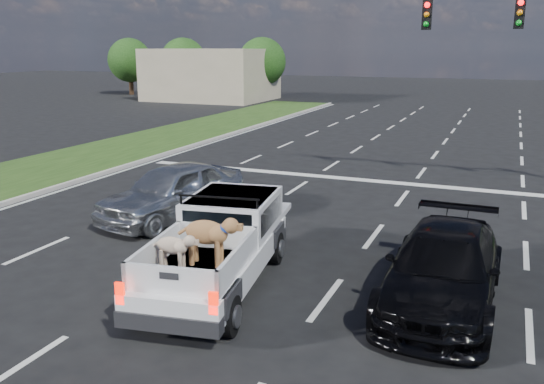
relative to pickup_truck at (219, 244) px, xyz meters
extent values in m
plane|color=black|center=(0.41, 0.14, -0.84)|extent=(160.00, 160.00, 0.00)
cube|color=silver|center=(-4.84, 6.14, -0.84)|extent=(0.12, 60.00, 0.01)
cube|color=silver|center=(-1.34, 6.14, -0.84)|extent=(0.12, 60.00, 0.01)
cube|color=silver|center=(2.16, 6.14, -0.84)|extent=(0.12, 60.00, 0.01)
cube|color=silver|center=(5.66, 6.14, -0.84)|extent=(0.12, 60.00, 0.01)
cube|color=silver|center=(-8.39, 6.14, -0.84)|extent=(0.15, 60.00, 0.01)
cube|color=silver|center=(0.41, 10.14, -0.84)|extent=(17.00, 0.45, 0.01)
cube|color=#1F3F13|center=(-11.09, 6.14, -0.79)|extent=(5.00, 60.00, 0.10)
cube|color=#A9A29B|center=(-8.64, 6.14, -0.77)|extent=(0.15, 60.00, 0.14)
cube|color=black|center=(5.01, 10.64, 4.76)|extent=(0.30, 0.18, 0.95)
sphere|color=#F7070A|center=(5.01, 10.53, 5.06)|extent=(0.18, 0.18, 0.18)
cube|color=black|center=(2.21, 10.64, 4.76)|extent=(0.30, 0.18, 0.95)
sphere|color=#F7070A|center=(2.21, 10.53, 5.06)|extent=(0.18, 0.18, 0.18)
cube|color=tan|center=(-19.59, 36.14, 1.36)|extent=(10.00, 8.00, 4.40)
cylinder|color=#332114|center=(-29.59, 38.14, 0.24)|extent=(0.44, 0.44, 2.16)
sphere|color=#193B10|center=(-29.59, 38.14, 2.46)|extent=(4.20, 4.20, 4.20)
cylinder|color=#332114|center=(-23.59, 38.14, 0.24)|extent=(0.44, 0.44, 2.16)
sphere|color=#193B10|center=(-23.59, 38.14, 2.46)|extent=(4.20, 4.20, 4.20)
cylinder|color=#332114|center=(-15.59, 38.14, 0.24)|extent=(0.44, 0.44, 2.16)
sphere|color=#193B10|center=(-15.59, 38.14, 2.46)|extent=(4.20, 4.20, 4.20)
cylinder|color=black|center=(-0.47, -2.03, -0.50)|extent=(0.36, 0.72, 0.69)
cylinder|color=black|center=(1.09, -1.78, -0.50)|extent=(0.36, 0.72, 0.69)
cylinder|color=black|center=(-1.00, 1.27, -0.50)|extent=(0.36, 0.72, 0.69)
cylinder|color=black|center=(0.56, 1.52, -0.50)|extent=(0.36, 0.72, 0.69)
cube|color=silver|center=(0.04, -0.21, -0.25)|extent=(2.45, 5.00, 0.47)
cube|color=silver|center=(-0.14, 0.90, 0.38)|extent=(1.97, 2.32, 0.78)
cube|color=black|center=(0.02, -0.11, 0.40)|extent=(1.39, 0.25, 0.56)
cylinder|color=black|center=(0.00, 0.01, 0.95)|extent=(1.61, 0.30, 0.05)
cube|color=black|center=(0.20, -1.26, -0.04)|extent=(1.95, 2.53, 0.05)
cube|color=silver|center=(-0.55, -1.38, 0.22)|extent=(0.44, 2.29, 0.47)
cube|color=silver|center=(0.96, -1.14, 0.22)|extent=(0.44, 2.29, 0.47)
cube|color=silver|center=(0.38, -2.36, 0.22)|extent=(1.60, 0.33, 0.47)
cube|color=#F21805|center=(-0.35, -2.67, 0.01)|extent=(0.15, 0.08, 0.36)
cube|color=#F21805|center=(1.17, -2.43, 0.01)|extent=(0.15, 0.08, 0.36)
cube|color=black|center=(0.40, -2.49, -0.41)|extent=(1.76, 0.54, 0.27)
imported|color=#B2B5B9|center=(-3.29, 3.56, -0.08)|extent=(2.85, 4.82, 1.54)
imported|color=black|center=(4.16, 0.77, -0.16)|extent=(1.98, 4.77, 1.38)
camera|label=1|loc=(5.02, -9.44, 3.75)|focal=38.00mm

